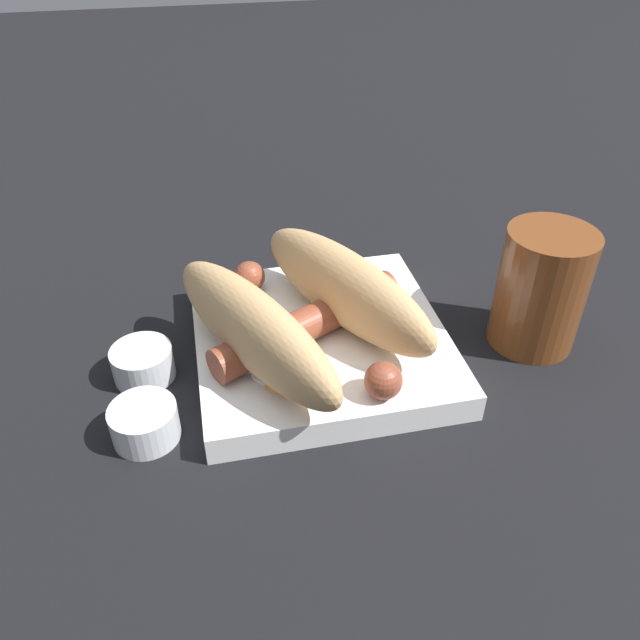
% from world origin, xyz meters
% --- Properties ---
extents(ground_plane, '(3.00, 3.00, 0.00)m').
position_xyz_m(ground_plane, '(0.00, 0.00, 0.00)').
color(ground_plane, black).
extents(food_tray, '(0.20, 0.20, 0.02)m').
position_xyz_m(food_tray, '(0.00, 0.00, 0.01)').
color(food_tray, white).
rests_on(food_tray, ground_plane).
extents(bread_roll, '(0.23, 0.20, 0.06)m').
position_xyz_m(bread_roll, '(-0.01, 0.02, 0.05)').
color(bread_roll, tan).
rests_on(bread_roll, food_tray).
extents(sausage, '(0.18, 0.16, 0.03)m').
position_xyz_m(sausage, '(-0.01, 0.01, 0.04)').
color(sausage, brown).
rests_on(sausage, food_tray).
extents(pickled_veggies, '(0.07, 0.05, 0.00)m').
position_xyz_m(pickled_veggies, '(-0.04, 0.04, 0.03)').
color(pickled_veggies, '#F99E4C').
rests_on(pickled_veggies, food_tray).
extents(condiment_cup_near, '(0.05, 0.05, 0.03)m').
position_xyz_m(condiment_cup_near, '(-0.00, 0.14, 0.01)').
color(condiment_cup_near, silver).
rests_on(condiment_cup_near, ground_plane).
extents(condiment_cup_far, '(0.05, 0.05, 0.03)m').
position_xyz_m(condiment_cup_far, '(-0.07, 0.14, 0.01)').
color(condiment_cup_far, silver).
rests_on(condiment_cup_far, ground_plane).
extents(drink_glass, '(0.07, 0.07, 0.10)m').
position_xyz_m(drink_glass, '(-0.02, -0.18, 0.05)').
color(drink_glass, brown).
rests_on(drink_glass, ground_plane).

